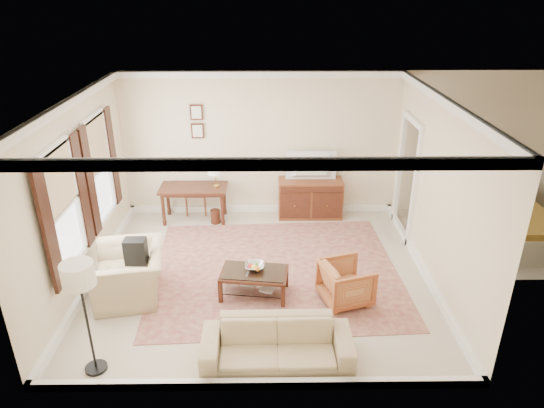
{
  "coord_description": "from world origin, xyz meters",
  "views": [
    {
      "loc": [
        0.11,
        -6.8,
        4.4
      ],
      "look_at": [
        0.2,
        0.3,
        1.15
      ],
      "focal_mm": 32.0,
      "sensor_mm": 36.0,
      "label": 1
    }
  ],
  "objects_px": {
    "coffee_table": "(254,277)",
    "club_armchair": "(129,266)",
    "sideboard": "(310,198)",
    "tv": "(312,158)",
    "striped_armchair": "(346,281)",
    "sofa": "(277,338)",
    "writing_desk": "(194,192)"
  },
  "relations": [
    {
      "from": "tv",
      "to": "striped_armchair",
      "type": "height_order",
      "value": "tv"
    },
    {
      "from": "tv",
      "to": "coffee_table",
      "type": "distance_m",
      "value": 3.11
    },
    {
      "from": "striped_armchair",
      "to": "tv",
      "type": "bearing_deg",
      "value": -11.34
    },
    {
      "from": "tv",
      "to": "sofa",
      "type": "xyz_separation_m",
      "value": [
        -0.77,
        -4.22,
        -0.9
      ]
    },
    {
      "from": "sideboard",
      "to": "tv",
      "type": "height_order",
      "value": "tv"
    },
    {
      "from": "coffee_table",
      "to": "striped_armchair",
      "type": "distance_m",
      "value": 1.39
    },
    {
      "from": "striped_armchair",
      "to": "sofa",
      "type": "distance_m",
      "value": 1.67
    },
    {
      "from": "coffee_table",
      "to": "sofa",
      "type": "relative_size",
      "value": 0.57
    },
    {
      "from": "writing_desk",
      "to": "sideboard",
      "type": "relative_size",
      "value": 1.02
    },
    {
      "from": "writing_desk",
      "to": "sofa",
      "type": "xyz_separation_m",
      "value": [
        1.57,
        -4.09,
        -0.24
      ]
    },
    {
      "from": "sideboard",
      "to": "sofa",
      "type": "relative_size",
      "value": 0.68
    },
    {
      "from": "club_armchair",
      "to": "sofa",
      "type": "distance_m",
      "value": 2.66
    },
    {
      "from": "sideboard",
      "to": "tv",
      "type": "xyz_separation_m",
      "value": [
        0.0,
        -0.02,
        0.88
      ]
    },
    {
      "from": "sideboard",
      "to": "coffee_table",
      "type": "xyz_separation_m",
      "value": [
        -1.08,
        -2.78,
        -0.07
      ]
    },
    {
      "from": "tv",
      "to": "coffee_table",
      "type": "bearing_deg",
      "value": 68.53
    },
    {
      "from": "sideboard",
      "to": "club_armchair",
      "type": "bearing_deg",
      "value": -137.11
    },
    {
      "from": "sideboard",
      "to": "striped_armchair",
      "type": "height_order",
      "value": "sideboard"
    },
    {
      "from": "writing_desk",
      "to": "striped_armchair",
      "type": "distance_m",
      "value": 3.85
    },
    {
      "from": "coffee_table",
      "to": "sofa",
      "type": "xyz_separation_m",
      "value": [
        0.32,
        -1.47,
        0.05
      ]
    },
    {
      "from": "striped_armchair",
      "to": "sofa",
      "type": "bearing_deg",
      "value": 123.67
    },
    {
      "from": "sideboard",
      "to": "coffee_table",
      "type": "bearing_deg",
      "value": -111.33
    },
    {
      "from": "coffee_table",
      "to": "striped_armchair",
      "type": "xyz_separation_m",
      "value": [
        1.37,
        -0.18,
        0.03
      ]
    },
    {
      "from": "tv",
      "to": "club_armchair",
      "type": "bearing_deg",
      "value": 42.68
    },
    {
      "from": "tv",
      "to": "club_armchair",
      "type": "distance_m",
      "value": 4.11
    },
    {
      "from": "club_armchair",
      "to": "writing_desk",
      "type": "bearing_deg",
      "value": 156.2
    },
    {
      "from": "club_armchair",
      "to": "coffee_table",
      "type": "bearing_deg",
      "value": 79.18
    },
    {
      "from": "writing_desk",
      "to": "coffee_table",
      "type": "bearing_deg",
      "value": -64.44
    },
    {
      "from": "coffee_table",
      "to": "sofa",
      "type": "distance_m",
      "value": 1.5
    },
    {
      "from": "coffee_table",
      "to": "writing_desk",
      "type": "bearing_deg",
      "value": 115.56
    },
    {
      "from": "sideboard",
      "to": "club_armchair",
      "type": "relative_size",
      "value": 1.1
    },
    {
      "from": "coffee_table",
      "to": "club_armchair",
      "type": "distance_m",
      "value": 1.89
    },
    {
      "from": "tv",
      "to": "sofa",
      "type": "bearing_deg",
      "value": 79.69
    }
  ]
}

